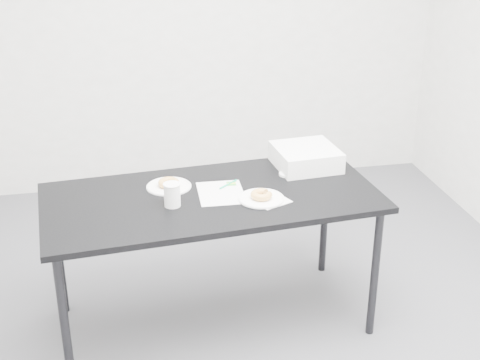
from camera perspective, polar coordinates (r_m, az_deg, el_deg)
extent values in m
plane|color=#4B4B50|center=(3.72, -1.43, -12.53)|extent=(4.00, 4.00, 0.00)
cube|color=silver|center=(5.05, -5.55, 14.03)|extent=(4.00, 0.02, 2.70)
cube|color=black|center=(3.39, -2.46, -1.54)|extent=(1.75, 0.94, 0.03)
cylinder|color=black|center=(3.23, -14.73, -11.85)|extent=(0.04, 0.04, 0.74)
cylinder|color=black|center=(3.79, -15.21, -6.09)|extent=(0.04, 0.04, 0.74)
cylinder|color=black|center=(3.56, 11.43, -7.83)|extent=(0.04, 0.04, 0.74)
cylinder|color=black|center=(4.08, 7.23, -3.15)|extent=(0.04, 0.04, 0.74)
cube|color=silver|center=(3.41, -1.63, -1.10)|extent=(0.24, 0.30, 0.00)
cube|color=green|center=(3.50, -0.74, -0.31)|extent=(0.05, 0.05, 0.00)
cylinder|color=#0E9C69|center=(3.49, -1.02, -0.37)|extent=(0.11, 0.10, 0.01)
cube|color=silver|center=(3.33, 2.59, -1.73)|extent=(0.21, 0.21, 0.00)
cylinder|color=white|center=(3.33, 1.83, -1.60)|extent=(0.23, 0.23, 0.01)
torus|color=#D18942|center=(3.32, 1.83, -1.27)|extent=(0.13, 0.13, 0.04)
cylinder|color=white|center=(3.49, -6.09, -0.56)|extent=(0.23, 0.23, 0.01)
torus|color=#D18942|center=(3.48, -6.11, -0.24)|extent=(0.11, 0.11, 0.04)
cylinder|color=white|center=(3.26, -5.81, -1.26)|extent=(0.08, 0.08, 0.12)
cylinder|color=white|center=(3.62, 4.05, 0.51)|extent=(0.09, 0.09, 0.01)
cube|color=silver|center=(3.72, 5.63, 1.96)|extent=(0.36, 0.36, 0.11)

